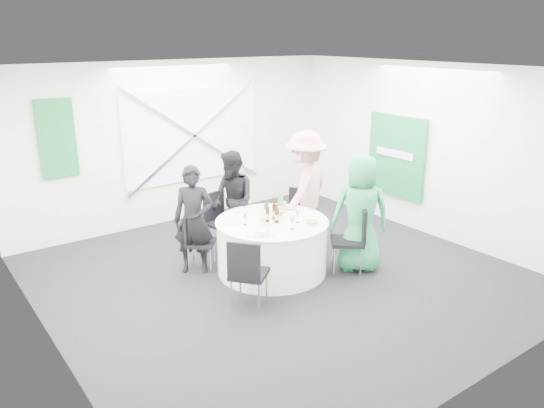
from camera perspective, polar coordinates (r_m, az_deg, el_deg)
floor at (r=7.43m, az=0.92°, el=-7.75°), size 6.00×6.00×0.00m
ceiling at (r=6.71m, az=1.04°, el=14.36°), size 6.00×6.00×0.00m
wall_back at (r=9.44m, az=-10.19°, el=6.53°), size 6.00×0.00×6.00m
wall_front at (r=5.02m, az=22.27°, el=-4.69°), size 6.00×0.00×6.00m
wall_left at (r=5.72m, az=-23.70°, el=-2.14°), size 0.00×6.00×6.00m
wall_right at (r=9.03m, az=16.39°, el=5.57°), size 0.00×6.00×6.00m
window_panel at (r=9.52m, az=-8.48°, el=7.32°), size 2.60×0.03×1.60m
window_brace_a at (r=9.48m, az=-8.37°, el=7.29°), size 2.63×0.05×1.84m
window_brace_b at (r=9.48m, az=-8.37°, el=7.29°), size 2.63×0.05×1.84m
green_banner at (r=8.66m, az=-22.12°, el=6.51°), size 0.55×0.04×1.20m
green_sign at (r=9.39m, az=13.18°, el=5.03°), size 0.05×1.20×1.40m
banquet_table at (r=7.42m, az=0.00°, el=-4.56°), size 1.56×1.56×0.76m
chair_back at (r=8.15m, az=-5.73°, el=-1.41°), size 0.47×0.48×0.91m
chair_back_left at (r=7.54m, az=-8.23°, el=-3.59°), size 0.53×0.53×0.82m
chair_back_right at (r=8.33m, az=2.84°, el=-0.96°), size 0.57×0.56×0.90m
chair_front_right at (r=7.40m, az=8.80°, el=-3.30°), size 0.62×0.61×0.96m
chair_front_left at (r=6.33m, az=-2.73°, el=-7.08°), size 0.59×0.59×0.93m
person_man_back_left at (r=7.38m, az=-8.42°, el=-1.70°), size 0.66×0.63×1.52m
person_man_back at (r=8.13m, az=-4.25°, el=0.35°), size 0.43×0.76×1.54m
person_woman_pink at (r=8.19m, az=3.58°, el=1.55°), size 1.30×1.02×1.83m
person_woman_green at (r=7.44m, az=9.47°, el=-1.01°), size 0.97×0.88×1.67m
plate_back at (r=7.70m, az=-1.77°, el=-0.64°), size 0.26×0.26×0.01m
plate_back_left at (r=7.22m, az=-4.22°, el=-1.95°), size 0.25×0.25×0.01m
plate_back_right at (r=7.72m, az=1.82°, el=-0.52°), size 0.29×0.29×0.04m
plate_front_right at (r=7.18m, az=4.30°, el=-2.01°), size 0.27×0.27×0.04m
plate_front_left at (r=6.79m, az=-1.86°, el=-3.24°), size 0.25×0.25×0.01m
napkin at (r=6.77m, az=-1.08°, el=-2.99°), size 0.23×0.23×0.05m
beer_bottle_a at (r=7.20m, az=-0.52°, el=-1.18°), size 0.06×0.06×0.26m
beer_bottle_b at (r=7.37m, az=-0.60°, el=-0.77°), size 0.06×0.06×0.25m
beer_bottle_c at (r=7.30m, az=0.26°, el=-0.86°), size 0.06×0.06×0.27m
beer_bottle_d at (r=7.17m, az=0.52°, el=-1.27°), size 0.06×0.06×0.26m
green_water_bottle at (r=7.44m, az=0.91°, el=-0.29°), size 0.08×0.08×0.33m
clear_water_bottle at (r=7.05m, az=-0.99°, el=-1.53°), size 0.08×0.08×0.28m
wine_glass_a at (r=7.57m, az=1.33°, el=-0.04°), size 0.07×0.07×0.17m
wine_glass_b at (r=7.18m, az=2.79°, el=-1.06°), size 0.07×0.07×0.17m
wine_glass_c at (r=6.93m, az=2.20°, el=-1.76°), size 0.07×0.07×0.17m
wine_glass_d at (r=7.09m, az=-2.96°, el=-1.29°), size 0.07×0.07×0.17m
fork_a at (r=6.80m, az=-2.15°, el=-3.24°), size 0.12×0.12×0.01m
knife_a at (r=6.74m, az=-0.18°, el=-3.42°), size 0.10×0.13×0.01m
fork_b at (r=7.79m, az=-1.47°, el=-0.44°), size 0.15×0.02×0.01m
knife_b at (r=7.60m, az=-3.58°, el=-0.95°), size 0.15×0.02×0.01m
fork_c at (r=7.69m, az=2.90°, el=-0.71°), size 0.08×0.14×0.01m
knife_c at (r=7.82m, az=0.28°, el=-0.36°), size 0.09×0.13×0.01m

